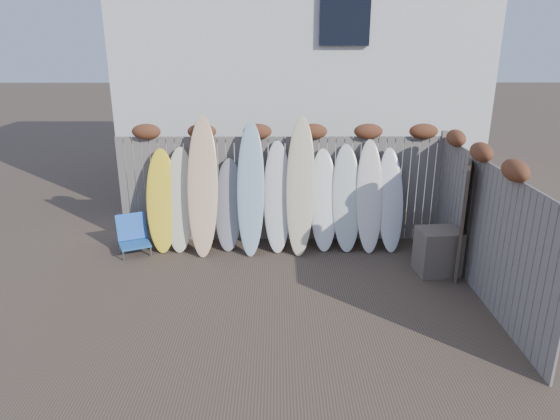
{
  "coord_description": "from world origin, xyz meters",
  "views": [
    {
      "loc": [
        -0.05,
        -6.59,
        3.66
      ],
      "look_at": [
        0.0,
        1.2,
        1.0
      ],
      "focal_mm": 32.0,
      "sensor_mm": 36.0,
      "label": 1
    }
  ],
  "objects_px": {
    "wooden_crate": "(438,251)",
    "surfboard_0": "(162,201)",
    "beach_chair": "(133,235)",
    "lattice_panel": "(464,215)"
  },
  "relations": [
    {
      "from": "lattice_panel",
      "to": "wooden_crate",
      "type": "bearing_deg",
      "value": -134.54
    },
    {
      "from": "beach_chair",
      "to": "surfboard_0",
      "type": "height_order",
      "value": "surfboard_0"
    },
    {
      "from": "wooden_crate",
      "to": "surfboard_0",
      "type": "bearing_deg",
      "value": 167.07
    },
    {
      "from": "lattice_panel",
      "to": "surfboard_0",
      "type": "distance_m",
      "value": 5.23
    },
    {
      "from": "surfboard_0",
      "to": "wooden_crate",
      "type": "bearing_deg",
      "value": -16.85
    },
    {
      "from": "wooden_crate",
      "to": "lattice_panel",
      "type": "xyz_separation_m",
      "value": [
        0.43,
        0.18,
        0.58
      ]
    },
    {
      "from": "beach_chair",
      "to": "lattice_panel",
      "type": "distance_m",
      "value": 5.75
    },
    {
      "from": "wooden_crate",
      "to": "surfboard_0",
      "type": "xyz_separation_m",
      "value": [
        -4.72,
        1.08,
        0.54
      ]
    },
    {
      "from": "wooden_crate",
      "to": "surfboard_0",
      "type": "distance_m",
      "value": 4.87
    },
    {
      "from": "wooden_crate",
      "to": "surfboard_0",
      "type": "height_order",
      "value": "surfboard_0"
    }
  ]
}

